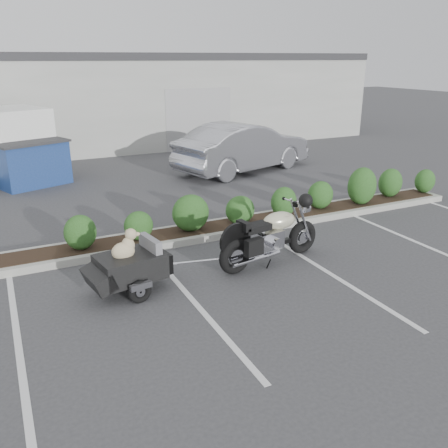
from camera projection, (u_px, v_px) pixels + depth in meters
name	position (u px, v px, depth m)	size (l,w,h in m)	color
ground	(254.00, 270.00, 8.98)	(90.00, 90.00, 0.00)	#38383A
planter_kerb	(246.00, 224.00, 11.23)	(12.00, 1.00, 0.15)	#9E9E93
building	(81.00, 97.00, 22.73)	(26.00, 10.00, 4.00)	#9EA099
motorcycle	(271.00, 236.00, 9.13)	(2.40, 0.96, 1.39)	black
pet_trailer	(129.00, 266.00, 8.02)	(1.95, 1.11, 1.15)	black
sedan	(243.00, 147.00, 16.57)	(1.79, 5.15, 1.70)	#B0B0B8
dumpster	(31.00, 163.00, 14.79)	(2.50, 2.11, 1.39)	navy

